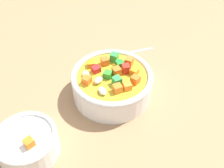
# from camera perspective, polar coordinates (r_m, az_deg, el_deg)

# --- Properties ---
(ground_plane) EXTENTS (1.40, 1.40, 0.02)m
(ground_plane) POSITION_cam_1_polar(r_m,az_deg,el_deg) (0.60, -0.00, -2.72)
(ground_plane) COLOR #9E754F
(soup_bowl_main) EXTENTS (0.17, 0.17, 0.07)m
(soup_bowl_main) POSITION_cam_1_polar(r_m,az_deg,el_deg) (0.57, 0.00, 0.19)
(soup_bowl_main) COLOR white
(soup_bowl_main) RESTS_ON ground_plane
(spoon) EXTENTS (0.03, 0.19, 0.01)m
(spoon) POSITION_cam_1_polar(r_m,az_deg,el_deg) (0.68, -1.25, 5.93)
(spoon) COLOR silver
(spoon) RESTS_ON ground_plane
(side_bowl_small) EXTENTS (0.11, 0.11, 0.06)m
(side_bowl_small) POSITION_cam_1_polar(r_m,az_deg,el_deg) (0.50, -17.48, -11.87)
(side_bowl_small) COLOR white
(side_bowl_small) RESTS_ON ground_plane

